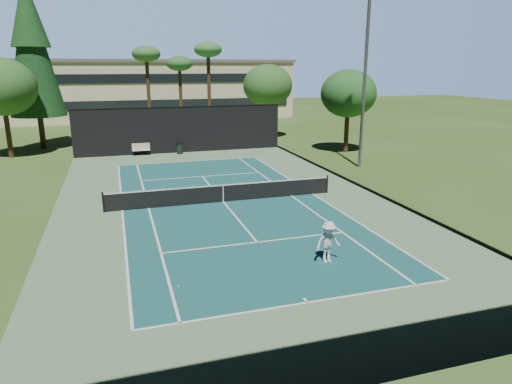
% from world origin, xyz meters
% --- Properties ---
extents(ground, '(160.00, 160.00, 0.00)m').
position_xyz_m(ground, '(0.00, 0.00, 0.00)').
color(ground, '#385821').
rests_on(ground, ground).
extents(apron_slab, '(18.00, 32.00, 0.01)m').
position_xyz_m(apron_slab, '(0.00, 0.00, 0.01)').
color(apron_slab, '#62845C').
rests_on(apron_slab, ground).
extents(court_surface, '(10.97, 23.77, 0.01)m').
position_xyz_m(court_surface, '(0.00, 0.00, 0.01)').
color(court_surface, '#1A5654').
rests_on(court_surface, ground).
extents(court_lines, '(11.07, 23.87, 0.01)m').
position_xyz_m(court_lines, '(0.00, 0.00, 0.02)').
color(court_lines, white).
rests_on(court_lines, ground).
extents(tennis_net, '(12.90, 0.10, 1.10)m').
position_xyz_m(tennis_net, '(0.00, 0.00, 0.56)').
color(tennis_net, black).
rests_on(tennis_net, ground).
extents(fence, '(18.04, 32.05, 4.03)m').
position_xyz_m(fence, '(0.00, 0.06, 2.01)').
color(fence, black).
rests_on(fence, ground).
extents(player, '(1.13, 0.72, 1.65)m').
position_xyz_m(player, '(2.04, -9.11, 0.83)').
color(player, silver).
rests_on(player, ground).
extents(tennis_ball_a, '(0.07, 0.07, 0.07)m').
position_xyz_m(tennis_ball_a, '(-3.85, -9.54, 0.03)').
color(tennis_ball_a, yellow).
rests_on(tennis_ball_a, ground).
extents(tennis_ball_b, '(0.07, 0.07, 0.07)m').
position_xyz_m(tennis_ball_b, '(-1.14, 2.97, 0.03)').
color(tennis_ball_b, '#C7DB31').
rests_on(tennis_ball_b, ground).
extents(tennis_ball_c, '(0.06, 0.06, 0.06)m').
position_xyz_m(tennis_ball_c, '(-1.07, 4.17, 0.03)').
color(tennis_ball_c, '#CEF036').
rests_on(tennis_ball_c, ground).
extents(tennis_ball_d, '(0.08, 0.08, 0.08)m').
position_xyz_m(tennis_ball_d, '(-2.87, 4.32, 0.04)').
color(tennis_ball_d, yellow).
rests_on(tennis_ball_d, ground).
extents(park_bench, '(1.50, 0.45, 1.02)m').
position_xyz_m(park_bench, '(-3.52, 15.77, 0.55)').
color(park_bench, beige).
rests_on(park_bench, ground).
extents(trash_bin, '(0.56, 0.56, 0.95)m').
position_xyz_m(trash_bin, '(-0.29, 15.35, 0.48)').
color(trash_bin, black).
rests_on(trash_bin, ground).
extents(pine_tree, '(4.80, 4.80, 15.00)m').
position_xyz_m(pine_tree, '(-12.00, 22.00, 9.55)').
color(pine_tree, '#40281B').
rests_on(pine_tree, ground).
extents(palm_a, '(2.80, 2.80, 9.32)m').
position_xyz_m(palm_a, '(-2.00, 24.00, 8.19)').
color(palm_a, '#422F1C').
rests_on(palm_a, ground).
extents(palm_b, '(2.80, 2.80, 8.42)m').
position_xyz_m(palm_b, '(1.50, 26.00, 7.36)').
color(palm_b, '#41301C').
rests_on(palm_b, ground).
extents(palm_c, '(2.80, 2.80, 9.77)m').
position_xyz_m(palm_c, '(4.00, 23.00, 8.60)').
color(palm_c, '#452A1D').
rests_on(palm_c, ground).
extents(decid_tree_a, '(5.12, 5.12, 7.62)m').
position_xyz_m(decid_tree_a, '(10.00, 22.00, 5.42)').
color(decid_tree_a, '#412D1C').
rests_on(decid_tree_a, ground).
extents(decid_tree_b, '(4.80, 4.80, 7.14)m').
position_xyz_m(decid_tree_b, '(14.00, 12.00, 5.08)').
color(decid_tree_b, '#462E1E').
rests_on(decid_tree_b, ground).
extents(decid_tree_c, '(5.44, 5.44, 8.09)m').
position_xyz_m(decid_tree_c, '(-14.00, 18.00, 5.76)').
color(decid_tree_c, '#472E1E').
rests_on(decid_tree_c, ground).
extents(campus_building, '(40.50, 12.50, 8.30)m').
position_xyz_m(campus_building, '(0.00, 45.98, 4.21)').
color(campus_building, beige).
rests_on(campus_building, ground).
extents(light_pole, '(0.90, 0.25, 12.22)m').
position_xyz_m(light_pole, '(12.00, 6.00, 6.46)').
color(light_pole, gray).
rests_on(light_pole, ground).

